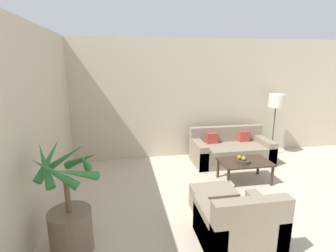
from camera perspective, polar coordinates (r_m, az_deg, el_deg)
name	(u,v)px	position (r m, az deg, el deg)	size (l,w,h in m)	color
wall_back	(223,98)	(6.36, 11.96, 5.95)	(8.56, 0.06, 2.70)	beige
potted_palm	(70,216)	(3.40, -20.59, -17.96)	(0.72, 0.79, 1.37)	brown
sofa_loveseat	(231,151)	(6.04, 13.47, -5.23)	(1.72, 0.84, 0.75)	gray
floor_lamp	(276,104)	(6.49, 22.47, 4.51)	(0.34, 0.34, 1.47)	brown
coffee_table	(245,164)	(5.11, 16.39, -7.89)	(0.93, 0.59, 0.40)	#38281E
fruit_bowl	(243,161)	(5.00, 16.06, -7.39)	(0.24, 0.24, 0.06)	#42382D
apple_red	(245,157)	(5.02, 16.33, -6.53)	(0.07, 0.07, 0.07)	red
apple_green	(243,159)	(4.94, 16.11, -6.81)	(0.08, 0.08, 0.08)	olive
orange_fruit	(239,157)	(4.99, 15.28, -6.58)	(0.08, 0.08, 0.08)	orange
armchair	(238,227)	(3.50, 15.08, -20.39)	(0.89, 0.80, 0.78)	gray
ottoman	(213,199)	(4.15, 9.82, -15.48)	(0.64, 0.45, 0.36)	gray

